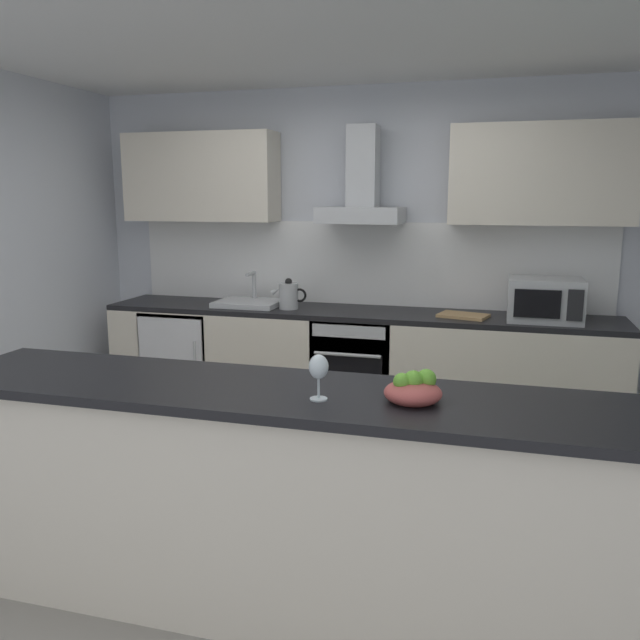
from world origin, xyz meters
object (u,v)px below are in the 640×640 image
at_px(wine_glass, 319,369).
at_px(refrigerator, 188,359).
at_px(range_hood, 362,193).
at_px(sink, 249,302).
at_px(oven, 356,367).
at_px(kettle, 289,295).
at_px(microwave, 545,300).
at_px(fruit_bowl, 413,390).
at_px(chopping_board, 463,316).

bearing_deg(wine_glass, refrigerator, 126.80).
bearing_deg(range_hood, sink, -172.38).
relative_size(oven, range_hood, 1.11).
xyz_separation_m(oven, range_hood, (0.00, 0.13, 1.33)).
height_order(sink, wine_glass, wine_glass).
height_order(sink, kettle, sink).
height_order(refrigerator, kettle, kettle).
height_order(refrigerator, sink, sink).
height_order(oven, microwave, microwave).
bearing_deg(wine_glass, sink, 117.41).
bearing_deg(oven, fruit_bowl, -72.68).
bearing_deg(microwave, fruit_bowl, -104.42).
bearing_deg(refrigerator, microwave, -0.52).
bearing_deg(kettle, fruit_bowl, -61.42).
relative_size(range_hood, fruit_bowl, 3.27).
distance_m(oven, fruit_bowl, 2.55).
relative_size(refrigerator, fruit_bowl, 3.86).
relative_size(microwave, chopping_board, 1.47).
bearing_deg(kettle, range_hood, 16.97).
distance_m(microwave, wine_glass, 2.60).
xyz_separation_m(oven, kettle, (-0.53, -0.03, 0.55)).
distance_m(oven, kettle, 0.76).
bearing_deg(range_hood, oven, -90.00).
relative_size(microwave, fruit_bowl, 2.27).
height_order(sink, fruit_bowl, sink).
distance_m(refrigerator, sink, 0.75).
relative_size(oven, kettle, 2.77).
distance_m(oven, refrigerator, 1.44).
xyz_separation_m(sink, wine_glass, (1.27, -2.46, 0.19)).
distance_m(microwave, chopping_board, 0.57).
xyz_separation_m(refrigerator, microwave, (2.78, -0.03, 0.62)).
distance_m(kettle, range_hood, 0.96).
distance_m(sink, kettle, 0.36).
xyz_separation_m(microwave, kettle, (-1.88, -0.01, -0.04)).
bearing_deg(wine_glass, oven, 99.03).
bearing_deg(range_hood, microwave, -6.68).
relative_size(sink, kettle, 1.73).
height_order(wine_glass, fruit_bowl, wine_glass).
bearing_deg(chopping_board, range_hood, 169.05).
height_order(kettle, range_hood, range_hood).
relative_size(sink, range_hood, 0.69).
bearing_deg(refrigerator, sink, 1.42).
bearing_deg(range_hood, kettle, -163.03).
distance_m(refrigerator, kettle, 1.08).
xyz_separation_m(refrigerator, range_hood, (1.44, 0.13, 1.36)).
height_order(oven, refrigerator, oven).
bearing_deg(refrigerator, chopping_board, -0.54).
relative_size(refrigerator, range_hood, 1.18).
xyz_separation_m(oven, chopping_board, (0.79, -0.02, 0.45)).
xyz_separation_m(wine_glass, chopping_board, (0.40, 2.42, -0.21)).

